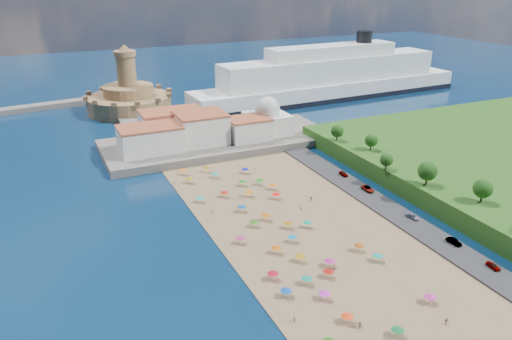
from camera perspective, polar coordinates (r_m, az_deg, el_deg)
name	(u,v)px	position (r m, az deg, el deg)	size (l,w,h in m)	color
ground	(281,232)	(133.11, 2.93, -7.14)	(700.00, 700.00, 0.00)	#071938
terrace	(219,142)	(197.64, -4.21, 3.25)	(90.00, 36.00, 3.00)	#59544C
jetty	(144,126)	(224.24, -12.69, 4.97)	(18.00, 70.00, 2.40)	#59544C
waterfront_buildings	(186,130)	(192.39, -7.98, 4.57)	(57.00, 29.00, 11.00)	silver
domed_building	(267,119)	(201.13, 1.30, 5.87)	(16.00, 16.00, 15.00)	silver
fortress	(129,98)	(251.34, -14.31, 7.93)	(40.00, 40.00, 32.40)	#A47D52
cruise_ship	(330,79)	(273.74, 8.48, 10.23)	(158.00, 30.19, 34.35)	black
beach_parasols	(297,246)	(123.10, 4.68, -8.64)	(30.46, 117.16, 2.20)	gray
beachgoers	(280,235)	(129.50, 2.77, -7.46)	(35.89, 96.75, 1.89)	tan
parked_cars	(396,206)	(149.33, 15.75, -4.01)	(2.75, 65.02, 1.39)	gray
hillside_trees	(450,183)	(148.10, 21.33, -1.36)	(13.34, 105.31, 7.22)	#382314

